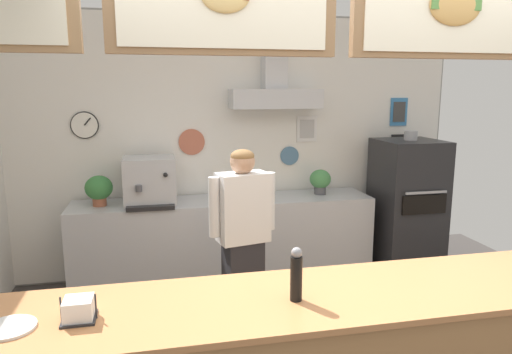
% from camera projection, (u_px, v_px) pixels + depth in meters
% --- Properties ---
extents(back_wall_assembly, '(4.86, 3.02, 2.80)m').
position_uv_depth(back_wall_assembly, '(242.00, 139.00, 4.96)').
color(back_wall_assembly, gray).
rests_on(back_wall_assembly, ground_plane).
extents(back_prep_counter, '(3.08, 0.59, 0.90)m').
position_uv_depth(back_prep_counter, '(225.00, 242.00, 4.92)').
color(back_prep_counter, '#B7BABF').
rests_on(back_prep_counter, ground_plane).
extents(pizza_oven, '(0.65, 0.70, 1.59)m').
position_uv_depth(pizza_oven, '(406.00, 207.00, 5.13)').
color(pizza_oven, '#232326').
rests_on(pizza_oven, ground_plane).
extents(shop_worker, '(0.53, 0.30, 1.59)m').
position_uv_depth(shop_worker, '(243.00, 244.00, 3.59)').
color(shop_worker, '#232328').
rests_on(shop_worker, ground_plane).
extents(espresso_machine, '(0.50, 0.52, 0.47)m').
position_uv_depth(espresso_machine, '(150.00, 181.00, 4.61)').
color(espresso_machine, '#B7BABF').
rests_on(espresso_machine, back_prep_counter).
extents(potted_basil, '(0.23, 0.23, 0.27)m').
position_uv_depth(potted_basil, '(320.00, 180.00, 5.05)').
color(potted_basil, '#4C4C51').
rests_on(potted_basil, back_prep_counter).
extents(potted_sage, '(0.26, 0.26, 0.30)m').
position_uv_depth(potted_sage, '(99.00, 189.00, 4.55)').
color(potted_sage, '#9E563D').
rests_on(potted_sage, back_prep_counter).
extents(potted_thyme, '(0.20, 0.20, 0.23)m').
position_uv_depth(potted_thyme, '(255.00, 186.00, 4.89)').
color(potted_thyme, beige).
rests_on(potted_thyme, back_prep_counter).
extents(napkin_holder, '(0.15, 0.14, 0.11)m').
position_uv_depth(napkin_holder, '(79.00, 310.00, 2.01)').
color(napkin_holder, '#262628').
rests_on(napkin_holder, service_counter).
extents(condiment_plate, '(0.22, 0.22, 0.01)m').
position_uv_depth(condiment_plate, '(9.00, 328.00, 1.94)').
color(condiment_plate, white).
rests_on(condiment_plate, service_counter).
extents(pepper_grinder, '(0.06, 0.06, 0.26)m').
position_uv_depth(pepper_grinder, '(296.00, 274.00, 2.18)').
color(pepper_grinder, black).
rests_on(pepper_grinder, service_counter).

